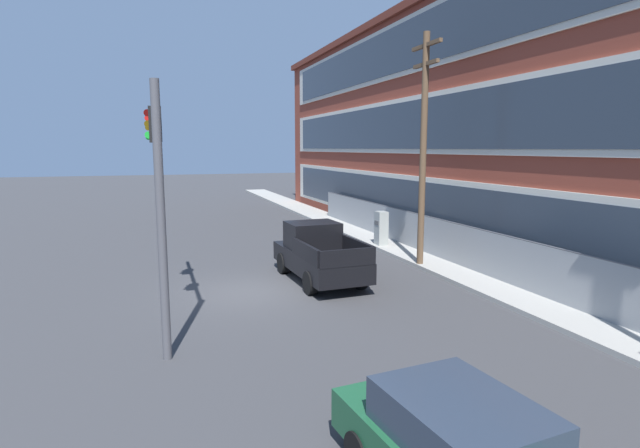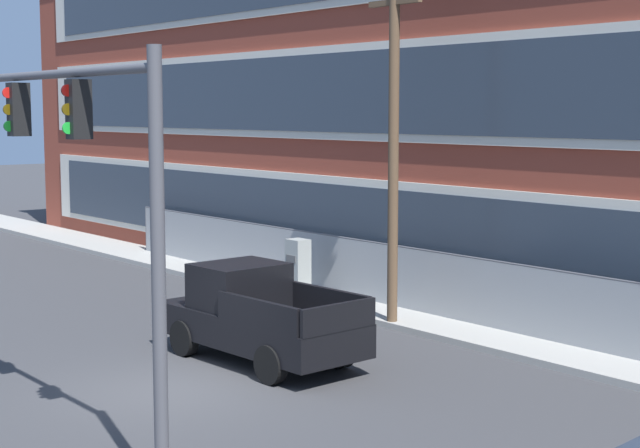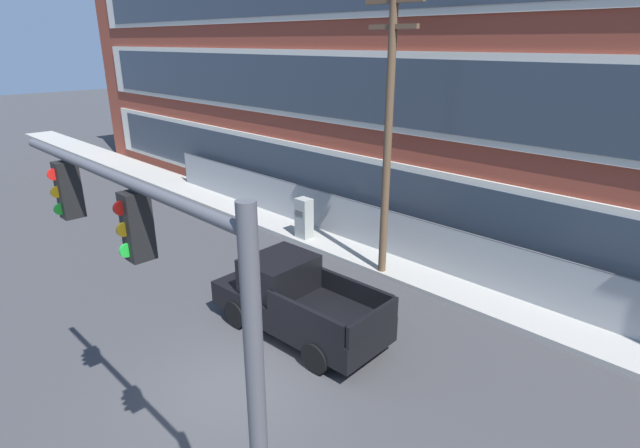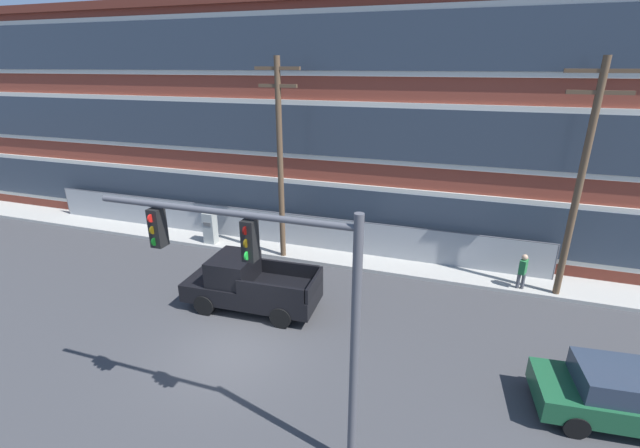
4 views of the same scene
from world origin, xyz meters
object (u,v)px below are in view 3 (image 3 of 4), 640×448
electrical_cabinet (304,220)px  pickup_truck_black (295,300)px  traffic_signal_mast (168,308)px  utility_pole_near_corner (388,130)px

electrical_cabinet → pickup_truck_black: bearing=-45.5°
traffic_signal_mast → utility_pole_near_corner: bearing=113.2°
pickup_truck_black → electrical_cabinet: bearing=134.5°
traffic_signal_mast → electrical_cabinet: (-8.51, 10.33, -3.59)m
traffic_signal_mast → utility_pole_near_corner: utility_pole_near_corner is taller
pickup_truck_black → utility_pole_near_corner: size_ratio=0.57×
utility_pole_near_corner → electrical_cabinet: bearing=176.6°
traffic_signal_mast → pickup_truck_black: (-3.78, 5.51, -3.52)m
traffic_signal_mast → pickup_truck_black: size_ratio=1.20×
utility_pole_near_corner → electrical_cabinet: (-4.18, 0.25, -4.13)m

